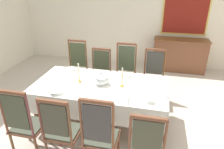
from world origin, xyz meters
TOP-DOWN VIEW (x-y plane):
  - ground at (0.00, 0.00)m, footprint 6.48×6.08m
  - back_wall at (0.00, 3.08)m, footprint 6.48×0.08m
  - dining_table at (0.00, 0.02)m, footprint 2.19×1.10m
  - tablecloth at (0.00, 0.02)m, footprint 2.21×1.12m
  - chair_south_a at (-0.82, -0.94)m, footprint 0.44×0.42m
  - chair_north_a at (-0.82, 0.98)m, footprint 0.44×0.42m
  - chair_south_b at (-0.28, -0.94)m, footprint 0.44×0.42m
  - chair_north_b at (-0.28, 0.97)m, footprint 0.44×0.42m
  - chair_south_c at (0.26, -0.94)m, footprint 0.44×0.42m
  - chair_north_c at (0.26, 0.98)m, footprint 0.44×0.42m
  - chair_south_d at (0.85, -0.93)m, footprint 0.44×0.42m
  - chair_north_d at (0.85, 0.97)m, footprint 0.44×0.42m
  - soup_tureen at (0.02, 0.02)m, footprint 0.25×0.25m
  - candlestick_west at (-0.37, 0.02)m, footprint 0.07×0.07m
  - candlestick_east at (0.37, 0.02)m, footprint 0.07×0.07m
  - bowl_near_left at (-0.58, -0.42)m, footprint 0.20×0.20m
  - bowl_near_right at (-0.72, 0.44)m, footprint 0.20×0.20m
  - bowl_far_left at (0.35, 0.41)m, footprint 0.20×0.20m
  - spoon_primary at (-0.71, -0.40)m, footprint 0.05×0.18m
  - spoon_secondary at (-0.84, 0.47)m, footprint 0.07×0.17m
  - sideboard at (1.49, 2.76)m, footprint 1.44×0.48m
  - framed_painting at (1.52, 3.02)m, footprint 1.19×0.05m

SIDE VIEW (x-z plane):
  - ground at x=0.00m, z-range -0.04..0.00m
  - sideboard at x=1.49m, z-range 0.00..0.91m
  - chair_south_d at x=0.85m, z-range 0.02..1.06m
  - chair_north_b at x=-0.28m, z-range 0.02..1.06m
  - chair_south_b at x=-0.28m, z-range 0.01..1.10m
  - chair_north_d at x=0.85m, z-range 0.01..1.12m
  - chair_south_a at x=-0.82m, z-range 0.00..1.14m
  - chair_south_c at x=0.26m, z-range 0.00..1.16m
  - chair_north_a at x=-0.82m, z-range -0.01..1.19m
  - chair_north_c at x=0.26m, z-range -0.01..1.19m
  - tablecloth at x=0.00m, z-range 0.50..0.87m
  - dining_table at x=0.00m, z-range 0.31..1.09m
  - spoon_primary at x=-0.71m, z-range 0.78..0.79m
  - spoon_secondary at x=-0.84m, z-range 0.78..0.79m
  - bowl_near_right at x=-0.72m, z-range 0.78..0.82m
  - bowl_far_left at x=0.35m, z-range 0.78..0.82m
  - bowl_near_left at x=-0.58m, z-range 0.78..0.83m
  - soup_tureen at x=0.02m, z-range 0.77..0.98m
  - candlestick_east at x=0.37m, z-range 0.74..1.07m
  - candlestick_west at x=-0.37m, z-range 0.74..1.08m
  - back_wall at x=0.00m, z-range 0.00..3.20m
  - framed_painting at x=1.52m, z-range 0.97..2.52m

